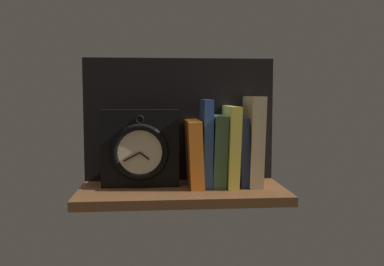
{
  "coord_description": "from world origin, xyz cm",
  "views": [
    {
      "loc": [
        -7.13,
        -113.48,
        25.29
      ],
      "look_at": [
        3.01,
        3.68,
        14.85
      ],
      "focal_mm": 39.47,
      "sensor_mm": 36.0,
      "label": 1
    }
  ],
  "objects_px": {
    "book_navy_bierce": "(241,151)",
    "book_tan_shortstories": "(253,141)",
    "book_yellow_seinlanguage": "(230,146)",
    "framed_clock": "(140,149)",
    "book_blue_modern": "(206,143)",
    "book_green_romantic": "(218,150)",
    "book_orange_pandolfini": "(194,153)"
  },
  "relations": [
    {
      "from": "book_navy_bierce",
      "to": "book_tan_shortstories",
      "type": "height_order",
      "value": "book_tan_shortstories"
    },
    {
      "from": "book_yellow_seinlanguage",
      "to": "framed_clock",
      "type": "relative_size",
      "value": 1.04
    },
    {
      "from": "book_blue_modern",
      "to": "book_green_romantic",
      "type": "xyz_separation_m",
      "value": [
        0.03,
        0.0,
        -0.02
      ]
    },
    {
      "from": "framed_clock",
      "to": "book_navy_bierce",
      "type": "bearing_deg",
      "value": 0.39
    },
    {
      "from": "book_orange_pandolfini",
      "to": "book_green_romantic",
      "type": "relative_size",
      "value": 0.93
    },
    {
      "from": "book_orange_pandolfini",
      "to": "book_tan_shortstories",
      "type": "relative_size",
      "value": 0.73
    },
    {
      "from": "book_green_romantic",
      "to": "book_tan_shortstories",
      "type": "bearing_deg",
      "value": 0.0
    },
    {
      "from": "book_yellow_seinlanguage",
      "to": "book_navy_bierce",
      "type": "bearing_deg",
      "value": 0.0
    },
    {
      "from": "book_yellow_seinlanguage",
      "to": "book_green_romantic",
      "type": "bearing_deg",
      "value": 180.0
    },
    {
      "from": "book_blue_modern",
      "to": "book_navy_bierce",
      "type": "relative_size",
      "value": 1.26
    },
    {
      "from": "framed_clock",
      "to": "book_tan_shortstories",
      "type": "bearing_deg",
      "value": 0.35
    },
    {
      "from": "book_green_romantic",
      "to": "book_tan_shortstories",
      "type": "xyz_separation_m",
      "value": [
        0.1,
        0.0,
        0.03
      ]
    },
    {
      "from": "book_blue_modern",
      "to": "book_yellow_seinlanguage",
      "type": "height_order",
      "value": "book_blue_modern"
    },
    {
      "from": "book_blue_modern",
      "to": "framed_clock",
      "type": "bearing_deg",
      "value": -179.4
    },
    {
      "from": "book_blue_modern",
      "to": "framed_clock",
      "type": "xyz_separation_m",
      "value": [
        -0.18,
        -0.0,
        -0.02
      ]
    },
    {
      "from": "book_green_romantic",
      "to": "book_tan_shortstories",
      "type": "height_order",
      "value": "book_tan_shortstories"
    },
    {
      "from": "book_yellow_seinlanguage",
      "to": "book_navy_bierce",
      "type": "distance_m",
      "value": 0.03
    },
    {
      "from": "book_yellow_seinlanguage",
      "to": "book_orange_pandolfini",
      "type": "bearing_deg",
      "value": 180.0
    },
    {
      "from": "book_green_romantic",
      "to": "book_yellow_seinlanguage",
      "type": "xyz_separation_m",
      "value": [
        0.04,
        0.0,
        0.01
      ]
    },
    {
      "from": "book_navy_bierce",
      "to": "framed_clock",
      "type": "relative_size",
      "value": 0.89
    },
    {
      "from": "book_orange_pandolfini",
      "to": "book_green_romantic",
      "type": "height_order",
      "value": "book_green_romantic"
    },
    {
      "from": "book_green_romantic",
      "to": "book_navy_bierce",
      "type": "relative_size",
      "value": 1.03
    },
    {
      "from": "book_orange_pandolfini",
      "to": "framed_clock",
      "type": "relative_size",
      "value": 0.86
    },
    {
      "from": "framed_clock",
      "to": "book_orange_pandolfini",
      "type": "bearing_deg",
      "value": 0.73
    },
    {
      "from": "book_yellow_seinlanguage",
      "to": "book_navy_bierce",
      "type": "relative_size",
      "value": 1.16
    },
    {
      "from": "book_green_romantic",
      "to": "book_yellow_seinlanguage",
      "type": "distance_m",
      "value": 0.04
    },
    {
      "from": "book_orange_pandolfini",
      "to": "book_tan_shortstories",
      "type": "distance_m",
      "value": 0.17
    },
    {
      "from": "book_navy_bierce",
      "to": "framed_clock",
      "type": "xyz_separation_m",
      "value": [
        -0.28,
        -0.0,
        0.01
      ]
    },
    {
      "from": "book_orange_pandolfini",
      "to": "book_yellow_seinlanguage",
      "type": "relative_size",
      "value": 0.82
    },
    {
      "from": "book_navy_bierce",
      "to": "framed_clock",
      "type": "distance_m",
      "value": 0.28
    },
    {
      "from": "book_yellow_seinlanguage",
      "to": "book_navy_bierce",
      "type": "height_order",
      "value": "book_yellow_seinlanguage"
    },
    {
      "from": "book_orange_pandolfini",
      "to": "book_green_romantic",
      "type": "xyz_separation_m",
      "value": [
        0.07,
        0.0,
        0.01
      ]
    }
  ]
}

